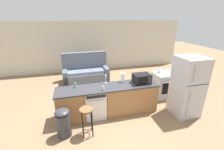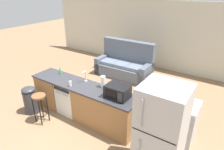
{
  "view_description": "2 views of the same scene",
  "coord_description": "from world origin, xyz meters",
  "px_view_note": "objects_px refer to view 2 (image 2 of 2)",
  "views": [
    {
      "loc": [
        -0.71,
        -3.76,
        2.74
      ],
      "look_at": [
        0.32,
        0.22,
        1.15
      ],
      "focal_mm": 24.0,
      "sensor_mm": 36.0,
      "label": 1
    },
    {
      "loc": [
        3.12,
        -3.13,
        3.12
      ],
      "look_at": [
        0.7,
        0.5,
        1.11
      ],
      "focal_mm": 32.0,
      "sensor_mm": 36.0,
      "label": 2
    }
  ],
  "objects_px": {
    "refrigerator": "(160,134)",
    "paper_towel_roll": "(103,82)",
    "dish_soap_bottle": "(60,71)",
    "kettle": "(175,94)",
    "couch": "(125,65)",
    "trash_bin": "(30,100)",
    "dishwasher": "(71,97)",
    "soap_bottle": "(70,83)",
    "microwave": "(118,92)",
    "bar_stool": "(40,103)",
    "stove_range": "(177,120)"
  },
  "relations": [
    {
      "from": "soap_bottle",
      "to": "dish_soap_bottle",
      "type": "relative_size",
      "value": 1.0
    },
    {
      "from": "refrigerator",
      "to": "couch",
      "type": "distance_m",
      "value": 4.28
    },
    {
      "from": "dishwasher",
      "to": "trash_bin",
      "type": "height_order",
      "value": "dishwasher"
    },
    {
      "from": "microwave",
      "to": "soap_bottle",
      "type": "relative_size",
      "value": 2.84
    },
    {
      "from": "paper_towel_roll",
      "to": "bar_stool",
      "type": "xyz_separation_m",
      "value": [
        -1.19,
        -0.94,
        -0.5
      ]
    },
    {
      "from": "microwave",
      "to": "kettle",
      "type": "distance_m",
      "value": 1.22
    },
    {
      "from": "kettle",
      "to": "couch",
      "type": "distance_m",
      "value": 3.29
    },
    {
      "from": "stove_range",
      "to": "trash_bin",
      "type": "height_order",
      "value": "stove_range"
    },
    {
      "from": "paper_towel_roll",
      "to": "soap_bottle",
      "type": "height_order",
      "value": "paper_towel_roll"
    },
    {
      "from": "soap_bottle",
      "to": "dish_soap_bottle",
      "type": "height_order",
      "value": "same"
    },
    {
      "from": "dishwasher",
      "to": "microwave",
      "type": "relative_size",
      "value": 1.68
    },
    {
      "from": "refrigerator",
      "to": "paper_towel_roll",
      "type": "height_order",
      "value": "refrigerator"
    },
    {
      "from": "refrigerator",
      "to": "trash_bin",
      "type": "height_order",
      "value": "refrigerator"
    },
    {
      "from": "dish_soap_bottle",
      "to": "microwave",
      "type": "bearing_deg",
      "value": -5.37
    },
    {
      "from": "bar_stool",
      "to": "dishwasher",
      "type": "bearing_deg",
      "value": 67.44
    },
    {
      "from": "dish_soap_bottle",
      "to": "bar_stool",
      "type": "relative_size",
      "value": 0.24
    },
    {
      "from": "soap_bottle",
      "to": "trash_bin",
      "type": "xyz_separation_m",
      "value": [
        -1.08,
        -0.43,
        -0.59
      ]
    },
    {
      "from": "soap_bottle",
      "to": "dish_soap_bottle",
      "type": "distance_m",
      "value": 0.82
    },
    {
      "from": "dish_soap_bottle",
      "to": "bar_stool",
      "type": "bearing_deg",
      "value": -77.23
    },
    {
      "from": "microwave",
      "to": "couch",
      "type": "relative_size",
      "value": 0.25
    },
    {
      "from": "dishwasher",
      "to": "kettle",
      "type": "distance_m",
      "value": 2.59
    },
    {
      "from": "bar_stool",
      "to": "dish_soap_bottle",
      "type": "bearing_deg",
      "value": 102.77
    },
    {
      "from": "microwave",
      "to": "paper_towel_roll",
      "type": "height_order",
      "value": "paper_towel_roll"
    },
    {
      "from": "kettle",
      "to": "trash_bin",
      "type": "relative_size",
      "value": 0.28
    },
    {
      "from": "trash_bin",
      "to": "dish_soap_bottle",
      "type": "bearing_deg",
      "value": 66.37
    },
    {
      "from": "trash_bin",
      "to": "couch",
      "type": "distance_m",
      "value": 3.53
    },
    {
      "from": "couch",
      "to": "dishwasher",
      "type": "bearing_deg",
      "value": -89.77
    },
    {
      "from": "dish_soap_bottle",
      "to": "kettle",
      "type": "bearing_deg",
      "value": 9.62
    },
    {
      "from": "refrigerator",
      "to": "paper_towel_roll",
      "type": "distance_m",
      "value": 1.88
    },
    {
      "from": "dish_soap_bottle",
      "to": "bar_stool",
      "type": "distance_m",
      "value": 1.03
    },
    {
      "from": "stove_range",
      "to": "kettle",
      "type": "xyz_separation_m",
      "value": [
        -0.17,
        0.13,
        0.53
      ]
    },
    {
      "from": "microwave",
      "to": "soap_bottle",
      "type": "xyz_separation_m",
      "value": [
        -1.2,
        -0.19,
        -0.07
      ]
    },
    {
      "from": "refrigerator",
      "to": "dishwasher",
      "type": "bearing_deg",
      "value": 168.07
    },
    {
      "from": "microwave",
      "to": "dish_soap_bottle",
      "type": "distance_m",
      "value": 1.94
    },
    {
      "from": "stove_range",
      "to": "refrigerator",
      "type": "bearing_deg",
      "value": -90.01
    },
    {
      "from": "refrigerator",
      "to": "soap_bottle",
      "type": "relative_size",
      "value": 9.98
    },
    {
      "from": "couch",
      "to": "trash_bin",
      "type": "bearing_deg",
      "value": -103.92
    },
    {
      "from": "soap_bottle",
      "to": "kettle",
      "type": "xyz_separation_m",
      "value": [
        2.21,
        0.87,
        0.01
      ]
    },
    {
      "from": "refrigerator",
      "to": "paper_towel_roll",
      "type": "relative_size",
      "value": 6.23
    },
    {
      "from": "dish_soap_bottle",
      "to": "couch",
      "type": "xyz_separation_m",
      "value": [
        0.5,
        2.62,
        -0.58
      ]
    },
    {
      "from": "dish_soap_bottle",
      "to": "kettle",
      "type": "height_order",
      "value": "kettle"
    },
    {
      "from": "dishwasher",
      "to": "stove_range",
      "type": "bearing_deg",
      "value": 11.91
    },
    {
      "from": "refrigerator",
      "to": "bar_stool",
      "type": "bearing_deg",
      "value": -176.47
    },
    {
      "from": "stove_range",
      "to": "soap_bottle",
      "type": "height_order",
      "value": "soap_bottle"
    },
    {
      "from": "couch",
      "to": "bar_stool",
      "type": "bearing_deg",
      "value": -94.72
    },
    {
      "from": "dishwasher",
      "to": "couch",
      "type": "distance_m",
      "value": 2.8
    },
    {
      "from": "kettle",
      "to": "couch",
      "type": "height_order",
      "value": "couch"
    },
    {
      "from": "paper_towel_roll",
      "to": "soap_bottle",
      "type": "distance_m",
      "value": 0.78
    },
    {
      "from": "microwave",
      "to": "paper_towel_roll",
      "type": "distance_m",
      "value": 0.57
    },
    {
      "from": "microwave",
      "to": "bar_stool",
      "type": "height_order",
      "value": "microwave"
    }
  ]
}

